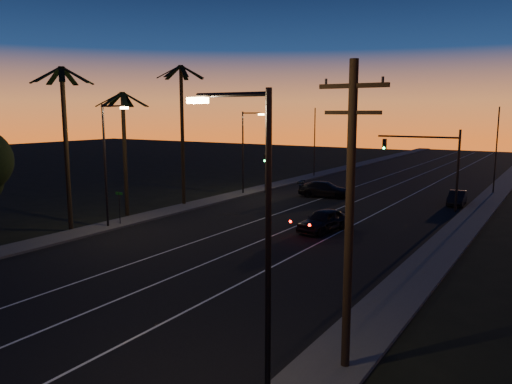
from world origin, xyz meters
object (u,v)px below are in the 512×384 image
Objects in this scene: utility_pole at (350,212)px; lead_car at (324,220)px; cross_car at (325,189)px; signal_mast at (430,155)px; right_car at (457,198)px.

utility_pole is 1.83× the size of lead_car.
lead_car is at bearing -66.12° from cross_car.
utility_pole is at bearing -63.46° from lead_car.
lead_car is at bearing -108.56° from signal_mast.
lead_car is at bearing -110.93° from right_car.
signal_mast is 1.76× the size of right_car.
right_car is 12.32m from cross_car.
signal_mast is 13.86m from lead_car.
signal_mast is at bearing 98.47° from utility_pole.
cross_car is at bearing 174.73° from signal_mast.
right_car is at bearing 94.46° from utility_pole.
utility_pole is 2.48× the size of right_car.
utility_pole is at bearing -64.61° from cross_car.
utility_pole is at bearing -81.53° from signal_mast.
signal_mast is at bearing 71.44° from lead_car.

